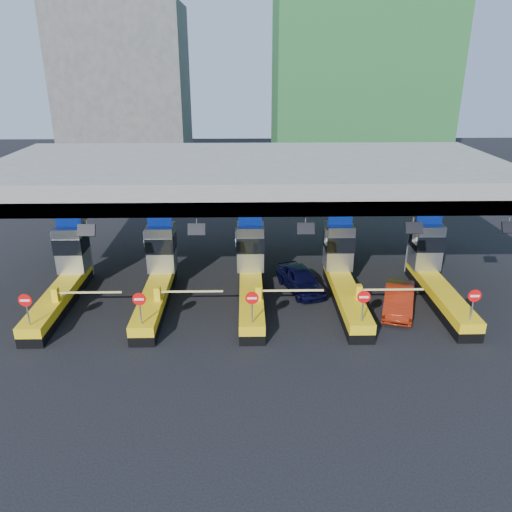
{
  "coord_description": "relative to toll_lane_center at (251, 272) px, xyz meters",
  "views": [
    {
      "loc": [
        -0.27,
        -24.56,
        12.08
      ],
      "look_at": [
        0.28,
        0.0,
        2.44
      ],
      "focal_mm": 35.0,
      "sensor_mm": 36.0,
      "label": 1
    }
  ],
  "objects": [
    {
      "name": "toll_lane_far_left",
      "position": [
        -10.0,
        0.0,
        0.0
      ],
      "size": [
        4.43,
        8.0,
        4.16
      ],
      "color": "black",
      "rests_on": "ground"
    },
    {
      "name": "bg_building_scaffold",
      "position": [
        12.0,
        31.72,
        12.6
      ],
      "size": [
        18.0,
        12.0,
        28.0
      ],
      "primitive_type": "cube",
      "color": "#1E5926",
      "rests_on": "ground"
    },
    {
      "name": "toll_lane_center",
      "position": [
        0.0,
        0.0,
        0.0
      ],
      "size": [
        4.43,
        8.0,
        4.16
      ],
      "color": "black",
      "rests_on": "ground"
    },
    {
      "name": "van",
      "position": [
        2.79,
        0.58,
        -0.7
      ],
      "size": [
        2.83,
        4.38,
        1.39
      ],
      "primitive_type": "imported",
      "rotation": [
        0.0,
        0.0,
        0.32
      ],
      "color": "black",
      "rests_on": "ground"
    },
    {
      "name": "red_car",
      "position": [
        7.56,
        -2.02,
        -0.73
      ],
      "size": [
        2.6,
        4.31,
        1.34
      ],
      "primitive_type": "imported",
      "rotation": [
        0.0,
        0.0,
        -0.31
      ],
      "color": "maroon",
      "rests_on": "ground"
    },
    {
      "name": "toll_lane_left",
      "position": [
        -5.0,
        0.0,
        0.0
      ],
      "size": [
        4.43,
        8.0,
        4.16
      ],
      "color": "black",
      "rests_on": "ground"
    },
    {
      "name": "toll_lane_right",
      "position": [
        5.0,
        0.0,
        0.0
      ],
      "size": [
        4.43,
        8.0,
        4.16
      ],
      "color": "black",
      "rests_on": "ground"
    },
    {
      "name": "ground",
      "position": [
        -0.0,
        -0.28,
        -1.4
      ],
      "size": [
        120.0,
        120.0,
        0.0
      ],
      "primitive_type": "plane",
      "color": "black",
      "rests_on": "ground"
    },
    {
      "name": "bg_building_concrete",
      "position": [
        -14.0,
        35.72,
        7.6
      ],
      "size": [
        14.0,
        10.0,
        18.0
      ],
      "primitive_type": "cube",
      "color": "#4C4C49",
      "rests_on": "ground"
    },
    {
      "name": "toll_canopy",
      "position": [
        -0.0,
        2.59,
        4.74
      ],
      "size": [
        28.0,
        12.09,
        7.0
      ],
      "color": "slate",
      "rests_on": "ground"
    },
    {
      "name": "toll_lane_far_right",
      "position": [
        10.0,
        0.0,
        0.0
      ],
      "size": [
        4.43,
        8.0,
        4.16
      ],
      "color": "black",
      "rests_on": "ground"
    }
  ]
}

